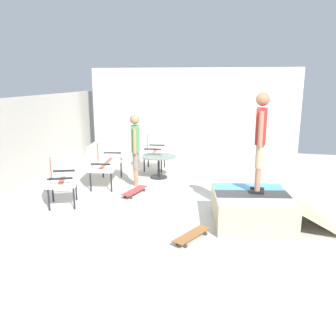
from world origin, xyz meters
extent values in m
cube|color=beige|center=(0.00, 0.00, -0.05)|extent=(12.00, 12.00, 0.10)
cube|color=#ADA89E|center=(0.00, 4.00, 1.03)|extent=(9.00, 0.20, 2.06)
cube|color=silver|center=(3.80, 0.50, 1.38)|extent=(0.20, 6.00, 2.76)
cube|color=silver|center=(3.69, -0.40, 1.35)|extent=(0.03, 1.10, 1.40)
cube|color=tan|center=(-0.42, -1.32, 0.26)|extent=(1.54, 1.54, 0.53)
cube|color=silver|center=(-0.85, -1.41, 0.53)|extent=(0.66, 1.32, 0.01)
cube|color=#333338|center=(-0.42, -1.32, 0.53)|extent=(0.66, 1.32, 0.01)
cube|color=#4C99D8|center=(0.00, -1.24, 0.53)|extent=(0.66, 1.32, 0.01)
cylinder|color=#B2B2B7|center=(-0.55, -0.71, 0.50)|extent=(1.24, 0.30, 0.05)
cube|color=tan|center=(-0.23, -2.28, 0.24)|extent=(1.39, 0.99, 0.44)
cylinder|color=black|center=(0.66, 1.74, 0.22)|extent=(0.04, 0.04, 0.44)
cylinder|color=black|center=(1.81, 1.95, 0.22)|extent=(0.04, 0.04, 0.44)
cylinder|color=black|center=(0.58, 2.21, 0.22)|extent=(0.04, 0.04, 0.44)
cylinder|color=black|center=(1.73, 2.41, 0.22)|extent=(0.04, 0.04, 0.44)
cube|color=silver|center=(1.19, 2.08, 0.48)|extent=(1.33, 0.76, 0.08)
cube|color=#B74738|center=(1.19, 2.08, 0.52)|extent=(1.21, 0.31, 0.00)
cube|color=silver|center=(1.15, 2.31, 0.77)|extent=(1.25, 0.29, 0.50)
cube|color=#B74738|center=(1.15, 2.31, 0.77)|extent=(0.11, 0.10, 0.46)
cube|color=black|center=(0.60, 1.97, 0.64)|extent=(0.12, 0.47, 0.04)
cube|color=black|center=(1.79, 2.18, 0.64)|extent=(0.12, 0.47, 0.04)
cylinder|color=black|center=(2.53, 1.07, 0.22)|extent=(0.04, 0.04, 0.44)
cylinder|color=black|center=(3.07, 1.12, 0.22)|extent=(0.04, 0.04, 0.44)
cylinder|color=black|center=(2.49, 1.54, 0.22)|extent=(0.04, 0.04, 0.44)
cylinder|color=black|center=(3.03, 1.59, 0.22)|extent=(0.04, 0.04, 0.44)
cube|color=silver|center=(2.78, 1.33, 0.48)|extent=(0.66, 0.60, 0.08)
cube|color=#B74738|center=(2.78, 1.33, 0.52)|extent=(0.59, 0.15, 0.00)
cube|color=silver|center=(2.76, 1.56, 0.77)|extent=(0.62, 0.13, 0.50)
cube|color=#B74738|center=(2.76, 1.56, 0.77)|extent=(0.11, 0.09, 0.46)
cube|color=black|center=(2.49, 1.30, 0.64)|extent=(0.08, 0.47, 0.04)
cube|color=black|center=(3.07, 1.35, 0.64)|extent=(0.08, 0.47, 0.04)
cylinder|color=black|center=(-0.54, 2.03, 0.22)|extent=(0.04, 0.04, 0.44)
cylinder|color=black|center=(-0.04, 2.24, 0.22)|extent=(0.04, 0.04, 0.44)
cylinder|color=black|center=(-0.72, 2.46, 0.22)|extent=(0.04, 0.04, 0.44)
cylinder|color=black|center=(-0.23, 2.67, 0.22)|extent=(0.04, 0.04, 0.44)
cube|color=silver|center=(-0.38, 2.35, 0.48)|extent=(0.79, 0.75, 0.08)
cube|color=#B74738|center=(-0.38, 2.35, 0.52)|extent=(0.57, 0.32, 0.00)
cube|color=silver|center=(-0.47, 2.57, 0.77)|extent=(0.60, 0.32, 0.50)
cube|color=#B74738|center=(-0.47, 2.57, 0.77)|extent=(0.13, 0.12, 0.46)
cube|color=black|center=(-0.65, 2.24, 0.64)|extent=(0.22, 0.45, 0.04)
cube|color=black|center=(-0.11, 2.47, 0.64)|extent=(0.22, 0.45, 0.04)
cylinder|color=black|center=(2.03, 1.01, 0.28)|extent=(0.06, 0.06, 0.55)
cylinder|color=black|center=(2.03, 1.01, 0.01)|extent=(0.44, 0.44, 0.03)
cylinder|color=#4C6660|center=(2.03, 1.01, 0.56)|extent=(0.90, 0.90, 0.02)
cube|color=silver|center=(1.07, 1.31, 0.03)|extent=(0.17, 0.26, 0.05)
cylinder|color=#9E7051|center=(1.07, 1.31, 0.25)|extent=(0.10, 0.10, 0.40)
cylinder|color=slate|center=(1.07, 1.31, 0.65)|extent=(0.13, 0.13, 0.40)
cube|color=silver|center=(1.23, 1.35, 0.03)|extent=(0.17, 0.26, 0.05)
cylinder|color=#9E7051|center=(1.23, 1.35, 0.25)|extent=(0.10, 0.10, 0.40)
cylinder|color=slate|center=(1.23, 1.35, 0.65)|extent=(0.13, 0.13, 0.40)
cube|color=#3F8C4C|center=(1.15, 1.33, 1.14)|extent=(0.35, 0.25, 0.59)
sphere|color=#9E7051|center=(1.15, 1.33, 1.58)|extent=(0.23, 0.23, 0.23)
cylinder|color=#9E7051|center=(0.96, 1.28, 1.12)|extent=(0.08, 0.08, 0.56)
cylinder|color=#9E7051|center=(1.35, 1.38, 1.12)|extent=(0.08, 0.08, 0.56)
cube|color=black|center=(-0.21, -1.40, 0.56)|extent=(0.12, 0.24, 0.05)
cylinder|color=#9E7051|center=(-0.21, -1.40, 0.79)|extent=(0.10, 0.10, 0.41)
cylinder|color=tan|center=(-0.21, -1.40, 1.20)|extent=(0.13, 0.13, 0.41)
cube|color=black|center=(-0.38, -1.40, 0.56)|extent=(0.12, 0.24, 0.05)
cylinder|color=#9E7051|center=(-0.38, -1.40, 0.79)|extent=(0.10, 0.10, 0.41)
cylinder|color=tan|center=(-0.38, -1.40, 1.20)|extent=(0.13, 0.13, 0.41)
cube|color=red|center=(-0.29, -1.40, 1.70)|extent=(0.33, 0.19, 0.60)
sphere|color=#9E7051|center=(-0.29, -1.40, 2.15)|extent=(0.23, 0.23, 0.23)
cylinder|color=#9E7051|center=(-0.09, -1.41, 1.68)|extent=(0.08, 0.08, 0.57)
cylinder|color=#9E7051|center=(-0.49, -1.39, 1.68)|extent=(0.08, 0.08, 0.57)
cube|color=#B23838|center=(0.59, 1.18, 0.09)|extent=(0.82, 0.36, 0.02)
cylinder|color=#333333|center=(0.85, 1.04, 0.03)|extent=(0.06, 0.04, 0.06)
cylinder|color=#333333|center=(0.89, 1.20, 0.03)|extent=(0.06, 0.04, 0.06)
cylinder|color=#333333|center=(0.30, 1.16, 0.03)|extent=(0.06, 0.04, 0.06)
cylinder|color=#333333|center=(0.34, 1.31, 0.03)|extent=(0.06, 0.04, 0.06)
cube|color=brown|center=(-1.34, -0.42, 0.09)|extent=(0.81, 0.52, 0.02)
cylinder|color=#333333|center=(-1.12, -0.61, 0.03)|extent=(0.06, 0.05, 0.06)
cylinder|color=#333333|center=(-1.05, -0.47, 0.03)|extent=(0.06, 0.05, 0.06)
cylinder|color=#333333|center=(-1.63, -0.38, 0.03)|extent=(0.06, 0.05, 0.06)
cylinder|color=#333333|center=(-1.56, -0.23, 0.03)|extent=(0.06, 0.05, 0.06)
camera|label=1|loc=(-6.51, -1.27, 2.51)|focal=38.32mm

